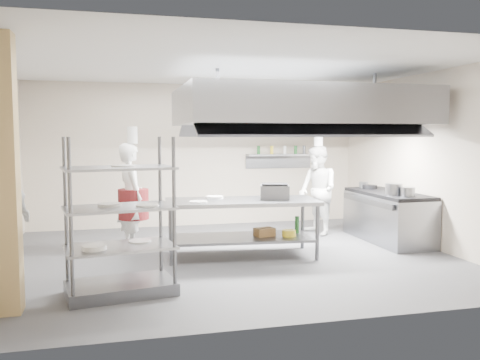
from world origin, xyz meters
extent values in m
plane|color=#313133|center=(0.00, 0.00, 0.00)|extent=(7.00, 7.00, 0.00)
plane|color=silver|center=(0.00, 0.00, 3.00)|extent=(7.00, 7.00, 0.00)
plane|color=#BAA994|center=(0.00, 3.00, 1.50)|extent=(7.00, 0.00, 7.00)
plane|color=#BAA994|center=(3.50, 0.00, 1.50)|extent=(0.00, 6.00, 6.00)
cube|color=tan|center=(-2.90, -1.90, 1.50)|extent=(0.30, 0.30, 3.00)
cube|color=gray|center=(1.30, 0.40, 2.40)|extent=(4.00, 2.50, 0.60)
cube|color=white|center=(0.40, 0.40, 2.08)|extent=(1.60, 0.12, 0.04)
cube|color=white|center=(2.20, 0.40, 2.08)|extent=(1.60, 0.12, 0.04)
cube|color=gray|center=(1.80, 2.84, 1.50)|extent=(1.50, 0.28, 0.04)
cube|color=gray|center=(0.20, -0.01, 0.88)|extent=(2.47, 1.21, 0.06)
cube|color=slate|center=(0.20, -0.01, 0.30)|extent=(2.27, 1.10, 0.04)
cube|color=slate|center=(3.08, 0.50, 0.42)|extent=(0.80, 2.00, 0.84)
cube|color=black|center=(3.08, 0.50, 0.87)|extent=(0.78, 1.96, 0.06)
imported|color=silver|center=(-1.49, 0.88, 0.90)|extent=(0.60, 0.75, 1.80)
imported|color=silver|center=(2.07, 1.38, 0.87)|extent=(0.80, 0.95, 1.73)
imported|color=white|center=(-3.00, -1.52, 0.90)|extent=(0.77, 1.14, 1.80)
cube|color=slate|center=(0.74, -0.04, 1.02)|extent=(0.54, 0.47, 0.22)
cube|color=#9C6A3E|center=(0.56, -0.06, 0.39)|extent=(0.34, 0.27, 0.13)
cylinder|color=gray|center=(2.92, 0.06, 1.00)|extent=(0.29, 0.29, 0.20)
cylinder|color=white|center=(-1.70, -1.53, 0.61)|extent=(0.28, 0.28, 0.05)
camera|label=1|loc=(-1.76, -7.73, 1.92)|focal=38.00mm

